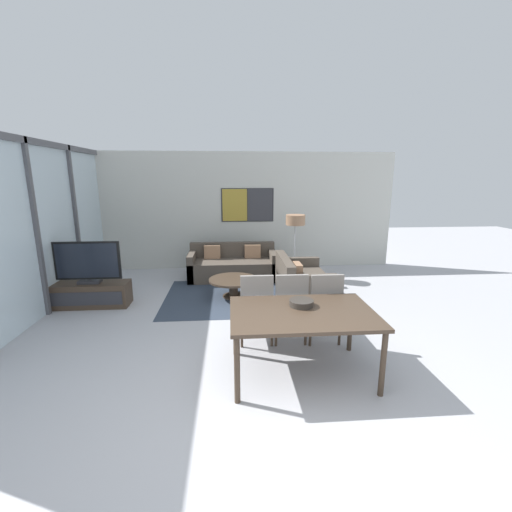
{
  "coord_description": "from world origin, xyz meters",
  "views": [
    {
      "loc": [
        -0.23,
        -2.72,
        2.21
      ],
      "look_at": [
        0.18,
        2.72,
        0.95
      ],
      "focal_mm": 24.0,
      "sensor_mm": 36.0,
      "label": 1
    }
  ],
  "objects_px": {
    "fruit_bowl": "(301,303)",
    "television": "(88,263)",
    "dining_chair_centre": "(290,305)",
    "sofa_side": "(300,283)",
    "dining_chair_left": "(256,306)",
    "floor_lamp": "(295,223)",
    "coffee_table": "(233,283)",
    "dining_table": "(302,317)",
    "dining_chair_right": "(324,305)",
    "sofa_main": "(233,266)",
    "tv_console": "(91,294)"
  },
  "relations": [
    {
      "from": "fruit_bowl",
      "to": "television",
      "type": "bearing_deg",
      "value": 145.85
    },
    {
      "from": "dining_chair_centre",
      "to": "sofa_side",
      "type": "bearing_deg",
      "value": 74.41
    },
    {
      "from": "dining_chair_left",
      "to": "floor_lamp",
      "type": "distance_m",
      "value": 3.3
    },
    {
      "from": "coffee_table",
      "to": "dining_chair_centre",
      "type": "distance_m",
      "value": 2.03
    },
    {
      "from": "sofa_side",
      "to": "dining_chair_left",
      "type": "height_order",
      "value": "dining_chair_left"
    },
    {
      "from": "dining_chair_left",
      "to": "dining_table",
      "type": "bearing_deg",
      "value": -59.55
    },
    {
      "from": "television",
      "to": "dining_chair_right",
      "type": "distance_m",
      "value": 4.03
    },
    {
      "from": "sofa_side",
      "to": "dining_chair_right",
      "type": "bearing_deg",
      "value": 178.4
    },
    {
      "from": "coffee_table",
      "to": "dining_chair_centre",
      "type": "relative_size",
      "value": 0.93
    },
    {
      "from": "dining_table",
      "to": "dining_chair_right",
      "type": "relative_size",
      "value": 1.62
    },
    {
      "from": "sofa_main",
      "to": "dining_chair_left",
      "type": "relative_size",
      "value": 1.95
    },
    {
      "from": "sofa_main",
      "to": "fruit_bowl",
      "type": "relative_size",
      "value": 6.84
    },
    {
      "from": "dining_chair_left",
      "to": "dining_chair_right",
      "type": "height_order",
      "value": "same"
    },
    {
      "from": "dining_chair_centre",
      "to": "fruit_bowl",
      "type": "distance_m",
      "value": 0.67
    },
    {
      "from": "dining_chair_right",
      "to": "floor_lamp",
      "type": "bearing_deg",
      "value": 86.69
    },
    {
      "from": "sofa_main",
      "to": "dining_table",
      "type": "bearing_deg",
      "value": -79.32
    },
    {
      "from": "sofa_side",
      "to": "floor_lamp",
      "type": "distance_m",
      "value": 1.56
    },
    {
      "from": "television",
      "to": "dining_chair_centre",
      "type": "relative_size",
      "value": 1.11
    },
    {
      "from": "floor_lamp",
      "to": "dining_chair_centre",
      "type": "bearing_deg",
      "value": -101.77
    },
    {
      "from": "dining_chair_right",
      "to": "fruit_bowl",
      "type": "bearing_deg",
      "value": -126.83
    },
    {
      "from": "television",
      "to": "coffee_table",
      "type": "bearing_deg",
      "value": 6.37
    },
    {
      "from": "tv_console",
      "to": "dining_chair_left",
      "type": "bearing_deg",
      "value": -29.78
    },
    {
      "from": "fruit_bowl",
      "to": "dining_chair_right",
      "type": "bearing_deg",
      "value": 53.17
    },
    {
      "from": "dining_chair_right",
      "to": "floor_lamp",
      "type": "height_order",
      "value": "floor_lamp"
    },
    {
      "from": "dining_chair_left",
      "to": "dining_chair_right",
      "type": "bearing_deg",
      "value": -2.17
    },
    {
      "from": "television",
      "to": "dining_table",
      "type": "distance_m",
      "value": 4.0
    },
    {
      "from": "floor_lamp",
      "to": "dining_chair_right",
      "type": "bearing_deg",
      "value": -93.31
    },
    {
      "from": "tv_console",
      "to": "coffee_table",
      "type": "relative_size",
      "value": 1.41
    },
    {
      "from": "tv_console",
      "to": "dining_table",
      "type": "xyz_separation_m",
      "value": [
        3.23,
        -2.36,
        0.48
      ]
    },
    {
      "from": "dining_table",
      "to": "dining_chair_left",
      "type": "distance_m",
      "value": 0.91
    },
    {
      "from": "sofa_main",
      "to": "dining_chair_right",
      "type": "distance_m",
      "value": 3.42
    },
    {
      "from": "television",
      "to": "dining_chair_centre",
      "type": "distance_m",
      "value": 3.61
    },
    {
      "from": "tv_console",
      "to": "floor_lamp",
      "type": "xyz_separation_m",
      "value": [
        3.86,
        1.45,
        1.02
      ]
    },
    {
      "from": "tv_console",
      "to": "dining_chair_right",
      "type": "xyz_separation_m",
      "value": [
        3.69,
        -1.62,
        0.33
      ]
    },
    {
      "from": "tv_console",
      "to": "coffee_table",
      "type": "height_order",
      "value": "tv_console"
    },
    {
      "from": "fruit_bowl",
      "to": "floor_lamp",
      "type": "height_order",
      "value": "floor_lamp"
    },
    {
      "from": "dining_chair_centre",
      "to": "floor_lamp",
      "type": "relative_size",
      "value": 0.7
    },
    {
      "from": "dining_table",
      "to": "floor_lamp",
      "type": "bearing_deg",
      "value": 80.56
    },
    {
      "from": "dining_chair_left",
      "to": "dining_chair_centre",
      "type": "relative_size",
      "value": 1.0
    },
    {
      "from": "sofa_main",
      "to": "floor_lamp",
      "type": "height_order",
      "value": "floor_lamp"
    },
    {
      "from": "sofa_main",
      "to": "sofa_side",
      "type": "bearing_deg",
      "value": -47.12
    },
    {
      "from": "dining_chair_right",
      "to": "fruit_bowl",
      "type": "xyz_separation_m",
      "value": [
        -0.44,
        -0.58,
        0.26
      ]
    },
    {
      "from": "tv_console",
      "to": "television",
      "type": "relative_size",
      "value": 1.18
    },
    {
      "from": "coffee_table",
      "to": "dining_chair_centre",
      "type": "xyz_separation_m",
      "value": [
        0.74,
        -1.87,
        0.27
      ]
    },
    {
      "from": "dining_chair_centre",
      "to": "fruit_bowl",
      "type": "bearing_deg",
      "value": -88.13
    },
    {
      "from": "sofa_main",
      "to": "dining_table",
      "type": "height_order",
      "value": "dining_table"
    },
    {
      "from": "tv_console",
      "to": "fruit_bowl",
      "type": "bearing_deg",
      "value": -34.14
    },
    {
      "from": "television",
      "to": "dining_chair_right",
      "type": "xyz_separation_m",
      "value": [
        3.69,
        -1.62,
        -0.25
      ]
    },
    {
      "from": "sofa_side",
      "to": "dining_chair_right",
      "type": "distance_m",
      "value": 1.87
    },
    {
      "from": "television",
      "to": "floor_lamp",
      "type": "height_order",
      "value": "floor_lamp"
    }
  ]
}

